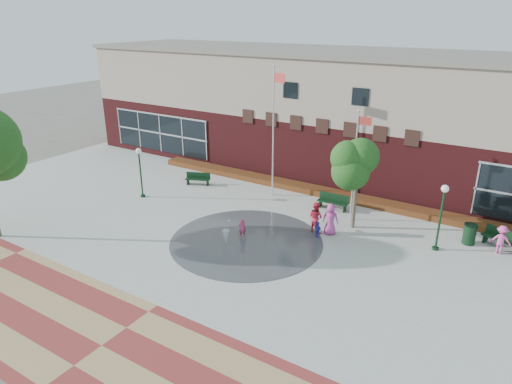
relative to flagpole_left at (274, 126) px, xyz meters
The scene contains 22 objects.
ground 11.08m from the flagpole_left, 77.25° to the right, with size 120.00×120.00×0.00m, color #666056.
plaza_concrete 7.82m from the flagpole_left, 68.94° to the right, with size 46.00×18.00×0.01m, color #A8A8A0.
paver_band 17.54m from the flagpole_left, 82.51° to the right, with size 46.00×6.00×0.01m, color maroon.
splash_pad 8.57m from the flagpole_left, 71.86° to the right, with size 8.40×8.40×0.01m, color #383A3D.
library_building 8.08m from the flagpole_left, 74.22° to the left, with size 44.40×10.40×9.20m.
flower_bed 5.67m from the flagpole_left, 40.79° to the left, with size 26.00×1.20×0.40m, color maroon.
flagpole_left is the anchor object (origin of this frame).
flagpole_right 6.19m from the flagpole_left, ahead, with size 0.83×0.16×6.74m.
lamp_left 9.33m from the flagpole_left, 146.16° to the right, with size 0.37×0.37×3.46m.
lamp_right 11.72m from the flagpole_left, 10.86° to the right, with size 0.39×0.39×3.67m.
bench_left 7.40m from the flagpole_left, 168.98° to the right, with size 1.85×1.16×0.90m.
bench_mid 6.36m from the flagpole_left, ahead, with size 1.99×0.61×0.99m.
bench_right 14.85m from the flagpole_left, ahead, with size 2.09×1.26×1.02m.
trash_can 13.31m from the flagpole_left, ahead, with size 0.71×0.71×1.16m.
tree_mid 6.85m from the flagpole_left, 16.26° to the right, with size 3.12×3.12×5.27m.
water_jet_a 9.08m from the flagpole_left, 79.41° to the right, with size 0.40×0.40×0.78m, color white.
water_jet_b 7.53m from the flagpole_left, 86.57° to the right, with size 0.17×0.17×0.39m, color white.
child_splash 7.88m from the flagpole_left, 74.94° to the right, with size 0.42×0.27×1.14m, color #BF3661.
adult_red 7.25m from the flagpole_left, 36.48° to the right, with size 0.89×0.70×1.84m, color #CA2B42.
adult_pink 7.74m from the flagpole_left, 30.89° to the right, with size 0.90×0.59×1.85m, color #C34195.
child_blue 8.09m from the flagpole_left, 38.40° to the right, with size 0.58×0.24×0.99m, color #3C38C0.
person_bench 14.71m from the flagpole_left, ahead, with size 1.01×0.58×1.57m, color #E248A0.
Camera 1 is at (12.32, -15.69, 11.70)m, focal length 32.00 mm.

